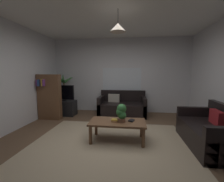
% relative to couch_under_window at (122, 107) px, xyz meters
% --- Properties ---
extents(floor, '(4.94, 5.15, 0.02)m').
position_rel_couch_under_window_xyz_m(floor, '(-0.11, -2.10, -0.29)').
color(floor, brown).
rests_on(floor, ground).
extents(rug, '(3.21, 2.83, 0.01)m').
position_rel_couch_under_window_xyz_m(rug, '(-0.11, -2.30, -0.27)').
color(rug, tan).
rests_on(rug, ground).
extents(wall_back, '(5.06, 0.06, 2.69)m').
position_rel_couch_under_window_xyz_m(wall_back, '(-0.11, 0.51, 1.07)').
color(wall_back, silver).
rests_on(wall_back, ground).
extents(ceiling, '(4.94, 5.15, 0.02)m').
position_rel_couch_under_window_xyz_m(ceiling, '(-0.11, -2.10, 2.43)').
color(ceiling, white).
extents(window_pane, '(1.41, 0.01, 1.02)m').
position_rel_couch_under_window_xyz_m(window_pane, '(-0.05, 0.47, 0.84)').
color(window_pane, white).
extents(couch_under_window, '(1.59, 0.83, 0.82)m').
position_rel_couch_under_window_xyz_m(couch_under_window, '(0.00, 0.00, 0.00)').
color(couch_under_window, black).
rests_on(couch_under_window, ground).
extents(couch_right_side, '(0.83, 1.47, 0.82)m').
position_rel_couch_under_window_xyz_m(couch_right_side, '(1.88, -2.01, 0.00)').
color(couch_right_side, black).
rests_on(couch_right_side, ground).
extents(coffee_table, '(1.17, 0.61, 0.43)m').
position_rel_couch_under_window_xyz_m(coffee_table, '(0.03, -1.98, 0.09)').
color(coffee_table, brown).
rests_on(coffee_table, ground).
extents(book_on_table_0, '(0.14, 0.13, 0.03)m').
position_rel_couch_under_window_xyz_m(book_on_table_0, '(-0.03, -2.02, 0.16)').
color(book_on_table_0, '#99663F').
rests_on(book_on_table_0, coffee_table).
extents(book_on_table_1, '(0.15, 0.12, 0.03)m').
position_rel_couch_under_window_xyz_m(book_on_table_1, '(-0.03, -2.01, 0.19)').
color(book_on_table_1, gold).
rests_on(book_on_table_1, coffee_table).
extents(remote_on_table_0, '(0.10, 0.17, 0.02)m').
position_rel_couch_under_window_xyz_m(remote_on_table_0, '(0.34, -1.94, 0.16)').
color(remote_on_table_0, black).
rests_on(remote_on_table_0, coffee_table).
extents(remote_on_table_1, '(0.11, 0.17, 0.02)m').
position_rel_couch_under_window_xyz_m(remote_on_table_1, '(0.30, -1.90, 0.16)').
color(remote_on_table_1, black).
rests_on(remote_on_table_1, coffee_table).
extents(potted_plant_on_table, '(0.22, 0.22, 0.37)m').
position_rel_couch_under_window_xyz_m(potted_plant_on_table, '(0.11, -1.99, 0.35)').
color(potted_plant_on_table, brown).
rests_on(potted_plant_on_table, coffee_table).
extents(tv_stand, '(0.90, 0.44, 0.50)m').
position_rel_couch_under_window_xyz_m(tv_stand, '(-2.03, -0.27, -0.03)').
color(tv_stand, black).
rests_on(tv_stand, ground).
extents(tv, '(0.86, 0.16, 0.53)m').
position_rel_couch_under_window_xyz_m(tv, '(-2.03, -0.30, 0.50)').
color(tv, black).
rests_on(tv, tv_stand).
extents(potted_palm_corner, '(0.77, 0.78, 1.48)m').
position_rel_couch_under_window_xyz_m(potted_palm_corner, '(-2.19, 0.23, 0.38)').
color(potted_palm_corner, '#4C4C51').
rests_on(potted_palm_corner, ground).
extents(bookshelf_corner, '(0.70, 0.31, 1.40)m').
position_rel_couch_under_window_xyz_m(bookshelf_corner, '(-2.22, -0.76, 0.44)').
color(bookshelf_corner, brown).
rests_on(bookshelf_corner, ground).
extents(pendant_lamp, '(0.32, 0.32, 0.44)m').
position_rel_couch_under_window_xyz_m(pendant_lamp, '(0.03, -1.98, 2.06)').
color(pendant_lamp, black).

